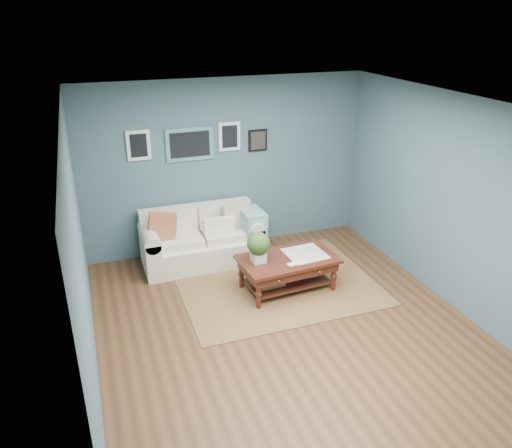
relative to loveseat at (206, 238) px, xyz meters
name	(u,v)px	position (x,y,z in m)	size (l,w,h in m)	color
room_shell	(286,224)	(0.48, -1.97, 0.98)	(5.00, 5.02, 2.70)	brown
area_rug	(276,283)	(0.75, -1.02, -0.38)	(2.72, 2.18, 0.01)	#563619
loveseat	(206,238)	(0.00, 0.00, 0.00)	(1.83, 0.83, 0.94)	white
coffee_table	(283,264)	(0.77, -1.19, 0.02)	(1.36, 0.86, 0.92)	#350F0E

